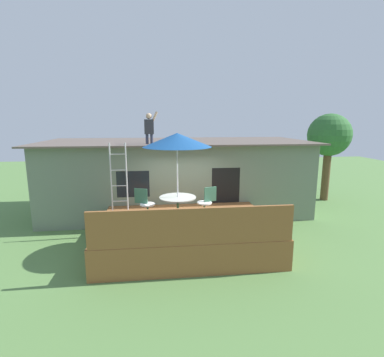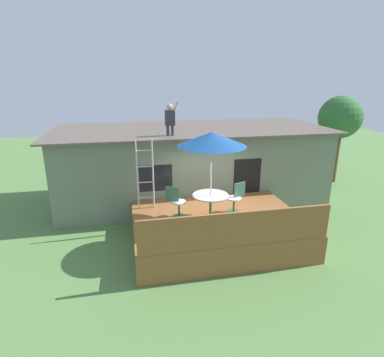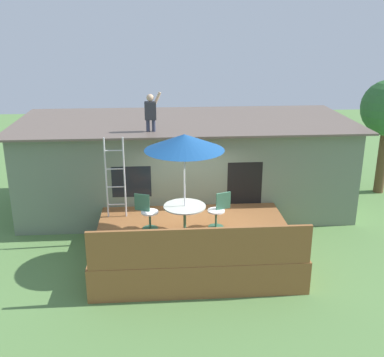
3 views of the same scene
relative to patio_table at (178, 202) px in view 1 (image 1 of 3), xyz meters
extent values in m
plane|color=#567F42|center=(0.24, 0.26, -1.39)|extent=(40.00, 40.00, 0.00)
cube|color=slate|center=(0.24, 3.86, 0.02)|extent=(10.00, 4.00, 2.81)
cube|color=#66564C|center=(0.24, 3.86, 1.46)|extent=(10.50, 4.50, 0.06)
cube|color=black|center=(-1.39, 1.87, 0.16)|extent=(1.10, 0.03, 0.90)
cube|color=black|center=(1.83, 1.87, -0.34)|extent=(1.00, 0.03, 2.00)
cube|color=brown|center=(0.24, 0.26, -0.99)|extent=(4.93, 3.94, 0.80)
cube|color=brown|center=(0.24, -1.65, -0.14)|extent=(4.83, 0.08, 0.90)
cylinder|color=#33664C|center=(0.00, 0.00, -0.57)|extent=(0.48, 0.48, 0.03)
cylinder|color=#33664C|center=(0.00, 0.00, -0.22)|extent=(0.07, 0.07, 0.71)
cylinder|color=#999E93|center=(0.00, 0.00, 0.14)|extent=(1.04, 1.04, 0.03)
cylinder|color=silver|center=(0.00, 0.00, 0.61)|extent=(0.04, 0.04, 2.40)
cone|color=#194C8C|center=(0.00, 0.00, 1.76)|extent=(1.90, 1.90, 0.38)
cylinder|color=silver|center=(-2.00, 1.20, 0.51)|extent=(0.04, 0.04, 2.20)
cylinder|color=silver|center=(-1.52, 1.20, 0.51)|extent=(0.04, 0.04, 2.20)
cylinder|color=silver|center=(-1.76, 1.20, -0.24)|extent=(0.48, 0.03, 0.03)
cylinder|color=silver|center=(-1.76, 1.20, 0.26)|extent=(0.48, 0.03, 0.03)
cylinder|color=silver|center=(-1.76, 1.20, 0.76)|extent=(0.48, 0.03, 0.03)
cylinder|color=silver|center=(-1.76, 1.20, 1.26)|extent=(0.48, 0.03, 0.03)
cylinder|color=#33384C|center=(-0.89, 2.35, 1.66)|extent=(0.10, 0.10, 0.34)
cylinder|color=#33384C|center=(-0.73, 2.35, 1.66)|extent=(0.10, 0.10, 0.34)
cube|color=#333338|center=(-0.81, 2.35, 2.08)|extent=(0.32, 0.20, 0.50)
sphere|color=tan|center=(-0.81, 2.35, 2.44)|extent=(0.20, 0.20, 0.20)
cylinder|color=tan|center=(-0.63, 2.35, 2.38)|extent=(0.26, 0.08, 0.44)
cylinder|color=#33664C|center=(-0.87, 0.34, -0.58)|extent=(0.40, 0.40, 0.02)
cylinder|color=#33664C|center=(-0.87, 0.34, -0.36)|extent=(0.06, 0.06, 0.44)
cylinder|color=silver|center=(-0.87, 0.34, -0.13)|extent=(0.44, 0.44, 0.04)
cube|color=#33664C|center=(-1.05, 0.41, 0.11)|extent=(0.39, 0.18, 0.44)
cylinder|color=#33664C|center=(0.82, 0.30, -0.58)|extent=(0.40, 0.40, 0.02)
cylinder|color=#33664C|center=(0.82, 0.30, -0.36)|extent=(0.06, 0.06, 0.44)
cylinder|color=silver|center=(0.82, 0.30, -0.13)|extent=(0.44, 0.44, 0.04)
cube|color=#33664C|center=(1.00, 0.37, 0.11)|extent=(0.39, 0.18, 0.44)
cylinder|color=brown|center=(7.21, 4.60, -0.06)|extent=(0.35, 0.35, 2.65)
sphere|color=#2D662D|center=(7.21, 4.60, 1.64)|extent=(1.91, 1.91, 1.91)
camera|label=1|loc=(-0.55, -8.16, 2.29)|focal=27.84mm
camera|label=2|loc=(-2.22, -8.19, 3.35)|focal=29.69mm
camera|label=3|loc=(-0.59, -10.57, 4.49)|focal=43.71mm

